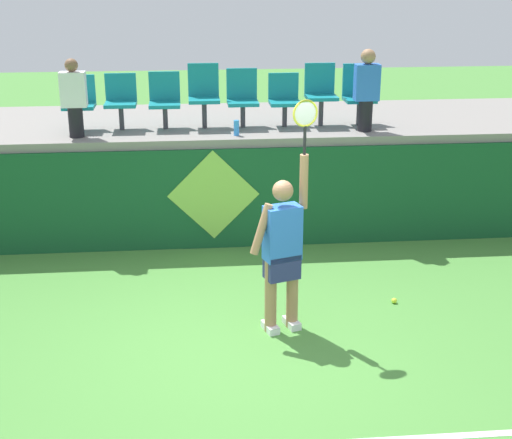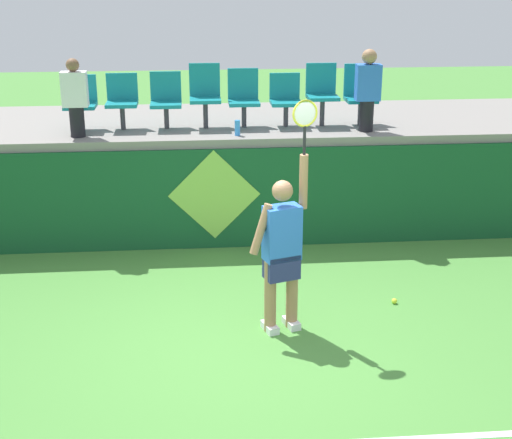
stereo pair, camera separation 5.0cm
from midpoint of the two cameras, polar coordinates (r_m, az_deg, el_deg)
ground_plane at (r=7.81m, az=-1.11°, el=-10.05°), size 40.00×40.00×0.00m
court_back_wall at (r=10.25m, az=-2.38°, el=1.74°), size 11.50×0.20×1.42m
spectator_platform at (r=11.26m, az=-2.78°, el=7.46°), size 11.50×2.62×0.12m
tennis_player at (r=7.82m, az=1.89°, el=-2.24°), size 0.73×0.36×2.53m
tennis_ball at (r=8.90m, az=10.51°, el=-6.21°), size 0.07×0.07×0.07m
water_bottle at (r=10.19m, az=-1.67°, el=7.12°), size 0.07×0.07×0.21m
stadium_chair_0 at (r=10.79m, az=-13.68°, el=8.96°), size 0.44×0.42×0.76m
stadium_chair_1 at (r=10.72m, az=-10.58°, el=9.19°), size 0.44×0.42×0.77m
stadium_chair_2 at (r=10.68m, az=-7.24°, el=9.32°), size 0.44×0.42×0.79m
stadium_chair_3 at (r=10.67m, az=-4.21°, el=9.78°), size 0.44×0.42×0.90m
stadium_chair_4 at (r=10.70m, az=-1.20°, el=9.57°), size 0.44×0.42×0.82m
stadium_chair_5 at (r=10.76m, az=2.07°, el=9.44°), size 0.44×0.42×0.75m
stadium_chair_6 at (r=10.83m, az=4.90°, el=9.91°), size 0.44×0.42×0.88m
stadium_chair_7 at (r=10.95m, az=7.83°, el=9.76°), size 0.44×0.42×0.87m
spectator_0 at (r=10.48m, az=8.44°, el=10.03°), size 0.34×0.21×1.14m
spectator_1 at (r=10.32m, az=-14.08°, el=9.20°), size 0.34×0.20×1.06m
wall_signage_mount at (r=10.38m, az=-3.37°, el=-2.20°), size 1.27×0.01×1.42m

